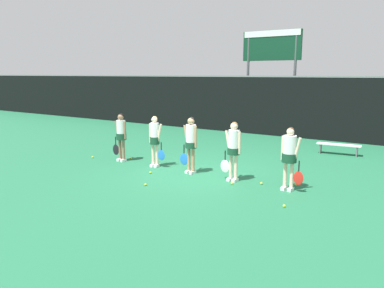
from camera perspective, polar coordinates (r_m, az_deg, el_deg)
name	(u,v)px	position (r m, az deg, el deg)	size (l,w,h in m)	color
ground_plane	(192,173)	(12.09, 0.01, -4.46)	(140.00, 140.00, 0.00)	#216642
fence_windscreen	(283,106)	(19.43, 13.72, 5.62)	(60.00, 0.08, 3.05)	black
scoreboard	(271,55)	(20.56, 11.99, 13.13)	(3.17, 0.15, 5.35)	#515156
bench_courtside	(339,146)	(15.83, 21.44, -0.24)	(1.67, 0.50, 0.42)	silver
player_0	(121,133)	(13.78, -10.76, 1.63)	(0.66, 0.37, 1.75)	#8C664C
player_1	(155,138)	(12.76, -5.68, 0.98)	(0.61, 0.33, 1.75)	beige
player_2	(191,140)	(11.84, -0.18, 0.59)	(0.66, 0.36, 1.82)	tan
player_3	(234,146)	(11.06, 6.35, -0.33)	(0.66, 0.37, 1.78)	beige
player_4	(290,153)	(10.44, 14.66, -1.39)	(0.67, 0.40, 1.75)	beige
tennis_ball_0	(131,158)	(14.21, -9.30, -2.15)	(0.07, 0.07, 0.07)	#CCE033
tennis_ball_1	(296,185)	(11.15, 15.53, -6.01)	(0.06, 0.06, 0.06)	#CCE033
tennis_ball_2	(232,183)	(10.94, 6.11, -5.97)	(0.07, 0.07, 0.07)	#CCE033
tennis_ball_3	(261,183)	(11.06, 10.52, -5.90)	(0.07, 0.07, 0.07)	#CCE033
tennis_ball_4	(231,165)	(13.08, 5.91, -3.20)	(0.07, 0.07, 0.07)	#CCE033
tennis_ball_5	(284,206)	(9.36, 13.87, -9.15)	(0.07, 0.07, 0.07)	#CCE033
tennis_ball_6	(145,185)	(10.84, -7.10, -6.16)	(0.07, 0.07, 0.07)	#CCE033
tennis_ball_7	(93,157)	(14.70, -14.91, -1.94)	(0.07, 0.07, 0.07)	#CCE033
tennis_ball_8	(151,172)	(12.10, -6.34, -4.34)	(0.07, 0.07, 0.07)	#CCE033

